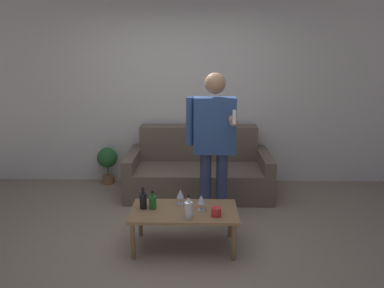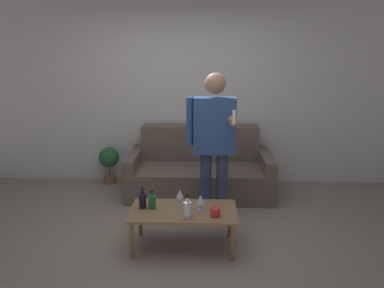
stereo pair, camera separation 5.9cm
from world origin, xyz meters
name	(u,v)px [view 1 (the left image)]	position (x,y,z in m)	size (l,w,h in m)	color
ground_plane	(175,249)	(0.00, 0.00, 0.00)	(16.00, 16.00, 0.00)	gray
wall_back	(183,91)	(0.00, 2.04, 1.35)	(8.00, 0.06, 2.70)	silver
couch	(198,170)	(0.23, 1.57, 0.31)	(1.93, 0.94, 0.88)	#6B5B4C
coffee_table	(184,214)	(0.09, 0.05, 0.36)	(1.05, 0.55, 0.40)	#8E6B47
bottle_orange	(153,202)	(-0.22, 0.07, 0.48)	(0.07, 0.07, 0.18)	#23752D
bottle_green	(189,209)	(0.14, -0.13, 0.49)	(0.08, 0.08, 0.22)	silver
bottle_dark	(143,200)	(-0.32, 0.08, 0.49)	(0.07, 0.07, 0.22)	black
wine_glass_near	(180,194)	(0.05, 0.19, 0.51)	(0.08, 0.08, 0.16)	silver
wine_glass_far	(201,200)	(0.26, 0.05, 0.51)	(0.08, 0.08, 0.16)	silver
cup_on_table	(216,212)	(0.40, -0.08, 0.45)	(0.10, 0.10, 0.08)	red
person_standing_front	(214,138)	(0.40, 0.64, 1.00)	(0.54, 0.44, 1.70)	navy
potted_plant	(107,160)	(-1.11, 1.85, 0.36)	(0.29, 0.29, 0.55)	#936042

